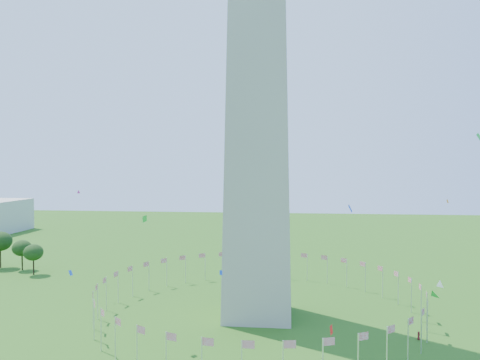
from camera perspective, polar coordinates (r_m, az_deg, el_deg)
name	(u,v)px	position (r m, az deg, el deg)	size (l,w,h in m)	color
flag_ring	(258,298)	(122.33, 2.21, -14.23)	(80.24, 80.24, 9.00)	silver
kites_aloft	(336,257)	(95.70, 11.68, -9.14)	(105.45, 78.38, 37.99)	green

